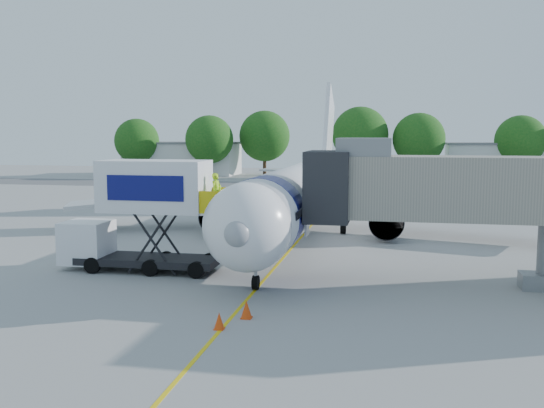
% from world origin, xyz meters
% --- Properties ---
extents(ground, '(160.00, 160.00, 0.00)m').
position_xyz_m(ground, '(0.00, 0.00, 0.00)').
color(ground, '#9B9B98').
rests_on(ground, ground).
extents(guidance_line, '(0.15, 70.00, 0.01)m').
position_xyz_m(guidance_line, '(0.00, 0.00, 0.01)').
color(guidance_line, yellow).
rests_on(guidance_line, ground).
extents(taxiway_strip, '(120.00, 10.00, 0.01)m').
position_xyz_m(taxiway_strip, '(0.00, 42.00, 0.00)').
color(taxiway_strip, '#59595B').
rests_on(taxiway_strip, ground).
extents(aircraft, '(34.17, 37.73, 11.35)m').
position_xyz_m(aircraft, '(0.00, 4.12, 2.95)').
color(aircraft, white).
rests_on(aircraft, ground).
extents(jet_bridge, '(13.90, 3.20, 6.60)m').
position_xyz_m(jet_bridge, '(7.99, -7.00, 4.34)').
color(jet_bridge, gray).
rests_on(jet_bridge, ground).
extents(catering_hiloader, '(8.50, 2.44, 5.50)m').
position_xyz_m(catering_hiloader, '(-6.27, -7.00, 2.76)').
color(catering_hiloader, black).
rests_on(catering_hiloader, ground).
extents(ground_tug, '(4.22, 3.04, 1.52)m').
position_xyz_m(ground_tug, '(3.95, -16.10, 0.80)').
color(ground_tug, white).
rests_on(ground_tug, ground).
extents(safety_cone_a, '(0.38, 0.38, 0.61)m').
position_xyz_m(safety_cone_a, '(-0.07, -14.99, 0.29)').
color(safety_cone_a, '#DC3F0B').
rests_on(safety_cone_a, ground).
extents(safety_cone_b, '(0.43, 0.43, 0.68)m').
position_xyz_m(safety_cone_b, '(0.57, -13.57, 0.33)').
color(safety_cone_b, '#DC3F0B').
rests_on(safety_cone_b, ground).
extents(outbuilding_left, '(18.40, 8.40, 5.30)m').
position_xyz_m(outbuilding_left, '(-28.00, 60.00, 2.66)').
color(outbuilding_left, silver).
rests_on(outbuilding_left, ground).
extents(outbuilding_right, '(16.40, 7.40, 5.30)m').
position_xyz_m(outbuilding_right, '(22.00, 62.00, 2.66)').
color(outbuilding_right, silver).
rests_on(outbuilding_right, ground).
extents(tree_a, '(7.09, 7.09, 9.04)m').
position_xyz_m(tree_a, '(-34.24, 56.21, 5.48)').
color(tree_a, '#382314').
rests_on(tree_a, ground).
extents(tree_b, '(7.44, 7.44, 9.49)m').
position_xyz_m(tree_b, '(-22.05, 55.69, 5.76)').
color(tree_b, '#382314').
rests_on(tree_b, ground).
extents(tree_c, '(8.08, 8.08, 10.31)m').
position_xyz_m(tree_c, '(-14.28, 60.33, 6.26)').
color(tree_c, '#382314').
rests_on(tree_c, ground).
extents(tree_d, '(8.38, 8.38, 10.68)m').
position_xyz_m(tree_d, '(1.01, 56.88, 6.48)').
color(tree_d, '#382314').
rests_on(tree_d, ground).
extents(tree_e, '(7.62, 7.62, 9.71)m').
position_xyz_m(tree_e, '(9.57, 56.88, 5.89)').
color(tree_e, '#382314').
rests_on(tree_e, ground).
extents(tree_f, '(7.34, 7.34, 9.36)m').
position_xyz_m(tree_f, '(24.15, 59.59, 5.68)').
color(tree_f, '#382314').
rests_on(tree_f, ground).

